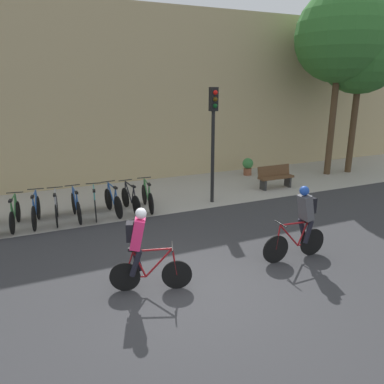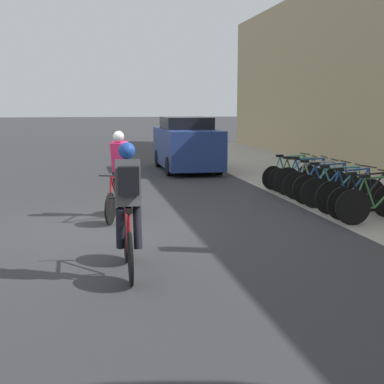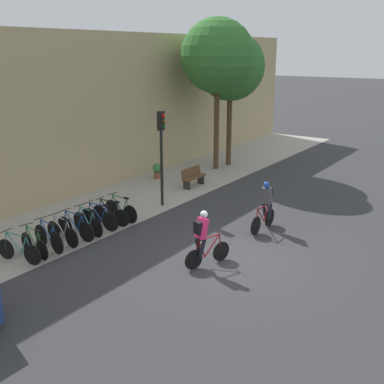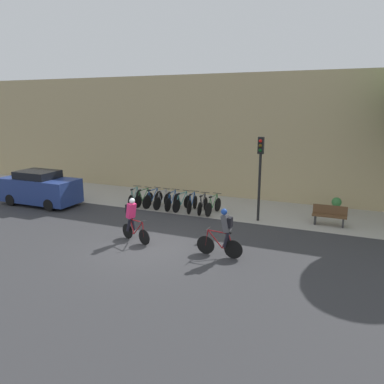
{
  "view_description": "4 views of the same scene",
  "coord_description": "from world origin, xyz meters",
  "px_view_note": "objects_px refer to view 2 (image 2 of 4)",
  "views": [
    {
      "loc": [
        -2.75,
        -6.05,
        4.04
      ],
      "look_at": [
        1.05,
        2.32,
        1.34
      ],
      "focal_mm": 35.0,
      "sensor_mm": 36.0,
      "label": 1
    },
    {
      "loc": [
        9.82,
        -0.2,
        2.24
      ],
      "look_at": [
        0.82,
        1.61,
        0.75
      ],
      "focal_mm": 50.0,
      "sensor_mm": 36.0,
      "label": 2
    },
    {
      "loc": [
        -11.9,
        -6.68,
        6.23
      ],
      "look_at": [
        1.82,
        2.72,
        1.28
      ],
      "focal_mm": 45.0,
      "sensor_mm": 36.0,
      "label": 3
    },
    {
      "loc": [
        6.86,
        -11.57,
        5.27
      ],
      "look_at": [
        0.66,
        2.84,
        1.63
      ],
      "focal_mm": 35.0,
      "sensor_mm": 36.0,
      "label": 4
    }
  ],
  "objects_px": {
    "parked_bike_3": "(317,183)",
    "parked_bike_5": "(338,190)",
    "cyclist_pink": "(120,171)",
    "parked_bike_0": "(290,174)",
    "parked_bike_8": "(380,204)",
    "parked_bike_6": "(351,194)",
    "parked_car": "(187,145)",
    "parked_bike_1": "(298,177)",
    "parked_bike_4": "(327,186)",
    "parked_bike_2": "(307,179)",
    "cyclist_grey": "(128,206)",
    "parked_bike_7": "(365,199)"
  },
  "relations": [
    {
      "from": "parked_bike_3",
      "to": "parked_bike_5",
      "type": "xyz_separation_m",
      "value": [
        1.14,
        -0.0,
        -0.0
      ]
    },
    {
      "from": "cyclist_pink",
      "to": "parked_bike_0",
      "type": "relative_size",
      "value": 1.03
    },
    {
      "from": "parked_bike_0",
      "to": "parked_bike_3",
      "type": "height_order",
      "value": "parked_bike_3"
    },
    {
      "from": "cyclist_pink",
      "to": "parked_bike_8",
      "type": "height_order",
      "value": "cyclist_pink"
    },
    {
      "from": "parked_bike_3",
      "to": "parked_bike_6",
      "type": "relative_size",
      "value": 0.99
    },
    {
      "from": "parked_bike_5",
      "to": "parked_bike_8",
      "type": "xyz_separation_m",
      "value": [
        1.7,
        -0.0,
        0.01
      ]
    },
    {
      "from": "parked_bike_6",
      "to": "parked_car",
      "type": "height_order",
      "value": "parked_car"
    },
    {
      "from": "parked_bike_1",
      "to": "parked_bike_4",
      "type": "xyz_separation_m",
      "value": [
        1.71,
        0.0,
        0.02
      ]
    },
    {
      "from": "cyclist_pink",
      "to": "parked_bike_3",
      "type": "distance_m",
      "value": 4.96
    },
    {
      "from": "parked_bike_5",
      "to": "parked_bike_2",
      "type": "bearing_deg",
      "value": 179.96
    },
    {
      "from": "parked_car",
      "to": "parked_bike_6",
      "type": "bearing_deg",
      "value": 13.68
    },
    {
      "from": "parked_bike_0",
      "to": "cyclist_pink",
      "type": "bearing_deg",
      "value": -58.86
    },
    {
      "from": "parked_bike_0",
      "to": "parked_car",
      "type": "height_order",
      "value": "parked_car"
    },
    {
      "from": "parked_bike_0",
      "to": "parked_car",
      "type": "relative_size",
      "value": 0.39
    },
    {
      "from": "cyclist_grey",
      "to": "parked_bike_1",
      "type": "xyz_separation_m",
      "value": [
        -6.18,
        4.93,
        -0.56
      ]
    },
    {
      "from": "parked_bike_3",
      "to": "parked_bike_8",
      "type": "relative_size",
      "value": 0.96
    },
    {
      "from": "parked_bike_3",
      "to": "parked_bike_7",
      "type": "distance_m",
      "value": 2.27
    },
    {
      "from": "cyclist_grey",
      "to": "parked_bike_1",
      "type": "bearing_deg",
      "value": 141.44
    },
    {
      "from": "cyclist_grey",
      "to": "parked_bike_2",
      "type": "distance_m",
      "value": 7.49
    },
    {
      "from": "parked_bike_5",
      "to": "parked_bike_1",
      "type": "bearing_deg",
      "value": 180.0
    },
    {
      "from": "cyclist_pink",
      "to": "parked_bike_5",
      "type": "bearing_deg",
      "value": 90.61
    },
    {
      "from": "parked_bike_6",
      "to": "parked_bike_0",
      "type": "bearing_deg",
      "value": -179.97
    },
    {
      "from": "parked_bike_4",
      "to": "parked_bike_7",
      "type": "bearing_deg",
      "value": -0.02
    },
    {
      "from": "cyclist_pink",
      "to": "parked_bike_6",
      "type": "xyz_separation_m",
      "value": [
        0.52,
        4.78,
        -0.53
      ]
    },
    {
      "from": "cyclist_pink",
      "to": "parked_bike_4",
      "type": "xyz_separation_m",
      "value": [
        -0.62,
        4.78,
        -0.54
      ]
    },
    {
      "from": "cyclist_grey",
      "to": "parked_bike_6",
      "type": "relative_size",
      "value": 1.06
    },
    {
      "from": "parked_car",
      "to": "cyclist_grey",
      "type": "bearing_deg",
      "value": -14.5
    },
    {
      "from": "cyclist_pink",
      "to": "parked_bike_7",
      "type": "relative_size",
      "value": 1.03
    },
    {
      "from": "parked_bike_5",
      "to": "cyclist_grey",
      "type": "bearing_deg",
      "value": -51.58
    },
    {
      "from": "parked_bike_0",
      "to": "parked_bike_1",
      "type": "bearing_deg",
      "value": 0.09
    },
    {
      "from": "cyclist_grey",
      "to": "parked_bike_7",
      "type": "bearing_deg",
      "value": 119.35
    },
    {
      "from": "parked_bike_7",
      "to": "cyclist_pink",
      "type": "bearing_deg",
      "value": -102.8
    },
    {
      "from": "parked_bike_5",
      "to": "parked_car",
      "type": "xyz_separation_m",
      "value": [
        -7.53,
        -1.97,
        0.49
      ]
    },
    {
      "from": "parked_bike_3",
      "to": "parked_bike_8",
      "type": "distance_m",
      "value": 2.84
    },
    {
      "from": "cyclist_grey",
      "to": "parked_car",
      "type": "bearing_deg",
      "value": 165.5
    },
    {
      "from": "parked_bike_2",
      "to": "parked_car",
      "type": "xyz_separation_m",
      "value": [
        -5.82,
        -1.97,
        0.48
      ]
    },
    {
      "from": "cyclist_pink",
      "to": "cyclist_grey",
      "type": "bearing_deg",
      "value": -2.15
    },
    {
      "from": "parked_bike_4",
      "to": "parked_bike_8",
      "type": "xyz_separation_m",
      "value": [
        2.27,
        -0.0,
        0.0
      ]
    },
    {
      "from": "parked_bike_1",
      "to": "parked_bike_8",
      "type": "height_order",
      "value": "parked_bike_8"
    },
    {
      "from": "cyclist_grey",
      "to": "parked_bike_2",
      "type": "bearing_deg",
      "value": 138.72
    },
    {
      "from": "cyclist_pink",
      "to": "parked_bike_7",
      "type": "height_order",
      "value": "cyclist_pink"
    },
    {
      "from": "parked_bike_4",
      "to": "parked_bike_6",
      "type": "bearing_deg",
      "value": 0.04
    },
    {
      "from": "parked_bike_4",
      "to": "parked_bike_7",
      "type": "distance_m",
      "value": 1.7
    },
    {
      "from": "cyclist_pink",
      "to": "parked_bike_4",
      "type": "relative_size",
      "value": 1.01
    },
    {
      "from": "parked_bike_7",
      "to": "parked_bike_3",
      "type": "bearing_deg",
      "value": 179.98
    },
    {
      "from": "parked_bike_3",
      "to": "parked_bike_0",
      "type": "bearing_deg",
      "value": -179.95
    },
    {
      "from": "cyclist_grey",
      "to": "parked_bike_6",
      "type": "bearing_deg",
      "value": 124.12
    },
    {
      "from": "parked_bike_6",
      "to": "cyclist_grey",
      "type": "bearing_deg",
      "value": -55.88
    },
    {
      "from": "cyclist_pink",
      "to": "parked_bike_5",
      "type": "relative_size",
      "value": 1.03
    },
    {
      "from": "parked_bike_8",
      "to": "parked_bike_2",
      "type": "bearing_deg",
      "value": 179.98
    }
  ]
}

